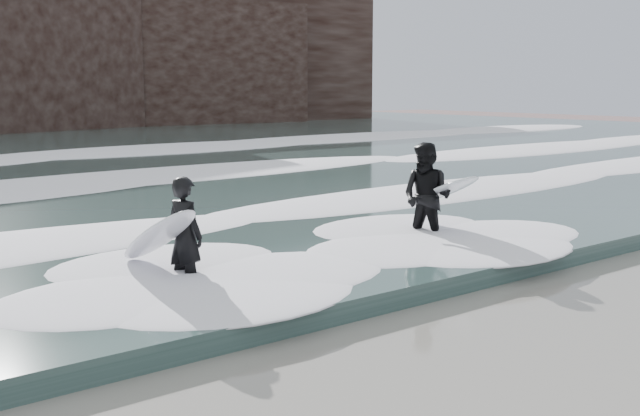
{
  "coord_description": "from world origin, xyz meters",
  "views": [
    {
      "loc": [
        -7.95,
        -4.17,
        2.95
      ],
      "look_at": [
        0.03,
        5.51,
        1.0
      ],
      "focal_mm": 45.0,
      "sensor_mm": 36.0,
      "label": 1
    }
  ],
  "objects": [
    {
      "name": "foam_near",
      "position": [
        0.0,
        9.0,
        0.4
      ],
      "size": [
        60.0,
        3.2,
        0.2
      ],
      "primitive_type": "ellipsoid",
      "color": "white",
      "rests_on": "sea"
    },
    {
      "name": "foam_mid",
      "position": [
        0.0,
        16.0,
        0.42
      ],
      "size": [
        60.0,
        4.0,
        0.24
      ],
      "primitive_type": "ellipsoid",
      "color": "white",
      "rests_on": "sea"
    },
    {
      "name": "surfer_left",
      "position": [
        -2.5,
        5.57,
        0.85
      ],
      "size": [
        1.08,
        2.22,
        1.68
      ],
      "color": "black",
      "rests_on": "ground"
    },
    {
      "name": "surfer_right",
      "position": [
        2.49,
        5.45,
        0.97
      ],
      "size": [
        1.54,
        2.28,
        1.93
      ],
      "color": "black",
      "rests_on": "ground"
    }
  ]
}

